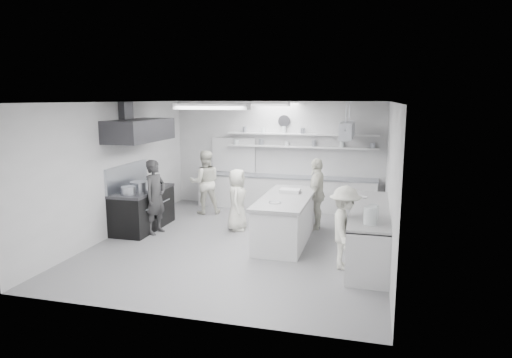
% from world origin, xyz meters
% --- Properties ---
extents(floor, '(6.00, 7.00, 0.02)m').
position_xyz_m(floor, '(0.00, 0.00, -0.01)').
color(floor, gray).
rests_on(floor, ground).
extents(ceiling, '(6.00, 7.00, 0.02)m').
position_xyz_m(ceiling, '(0.00, 0.00, 3.01)').
color(ceiling, white).
rests_on(ceiling, wall_back).
extents(wall_back, '(6.00, 0.04, 3.00)m').
position_xyz_m(wall_back, '(0.00, 3.50, 1.50)').
color(wall_back, silver).
rests_on(wall_back, floor).
extents(wall_front, '(6.00, 0.04, 3.00)m').
position_xyz_m(wall_front, '(0.00, -3.50, 1.50)').
color(wall_front, silver).
rests_on(wall_front, floor).
extents(wall_left, '(0.04, 7.00, 3.00)m').
position_xyz_m(wall_left, '(-3.00, 0.00, 1.50)').
color(wall_left, silver).
rests_on(wall_left, floor).
extents(wall_right, '(0.04, 7.00, 3.00)m').
position_xyz_m(wall_right, '(3.00, 0.00, 1.50)').
color(wall_right, silver).
rests_on(wall_right, floor).
extents(stove, '(0.80, 1.80, 0.90)m').
position_xyz_m(stove, '(-2.60, 0.40, 0.45)').
color(stove, black).
rests_on(stove, floor).
extents(exhaust_hood, '(0.85, 2.00, 0.50)m').
position_xyz_m(exhaust_hood, '(-2.60, 0.40, 2.35)').
color(exhaust_hood, '#313135').
rests_on(exhaust_hood, wall_left).
extents(back_counter, '(5.00, 0.60, 0.92)m').
position_xyz_m(back_counter, '(0.30, 3.20, 0.46)').
color(back_counter, silver).
rests_on(back_counter, floor).
extents(shelf_lower, '(4.20, 0.26, 0.04)m').
position_xyz_m(shelf_lower, '(0.70, 3.37, 1.75)').
color(shelf_lower, silver).
rests_on(shelf_lower, wall_back).
extents(shelf_upper, '(4.20, 0.26, 0.04)m').
position_xyz_m(shelf_upper, '(0.70, 3.37, 2.10)').
color(shelf_upper, silver).
rests_on(shelf_upper, wall_back).
extents(pass_through_window, '(1.30, 0.04, 1.00)m').
position_xyz_m(pass_through_window, '(-1.30, 3.48, 1.45)').
color(pass_through_window, black).
rests_on(pass_through_window, wall_back).
extents(wall_clock, '(0.32, 0.05, 0.32)m').
position_xyz_m(wall_clock, '(0.20, 3.46, 2.45)').
color(wall_clock, white).
rests_on(wall_clock, wall_back).
extents(right_counter, '(0.74, 3.30, 0.94)m').
position_xyz_m(right_counter, '(2.65, -0.20, 0.47)').
color(right_counter, silver).
rests_on(right_counter, floor).
extents(pot_rack, '(0.30, 1.60, 0.40)m').
position_xyz_m(pot_rack, '(2.00, 2.40, 2.30)').
color(pot_rack, '#A4A8B1').
rests_on(pot_rack, ceiling).
extents(light_fixture_front, '(1.30, 0.25, 0.10)m').
position_xyz_m(light_fixture_front, '(0.00, -1.80, 2.94)').
color(light_fixture_front, silver).
rests_on(light_fixture_front, ceiling).
extents(light_fixture_rear, '(1.30, 0.25, 0.10)m').
position_xyz_m(light_fixture_rear, '(0.00, 1.80, 2.94)').
color(light_fixture_rear, silver).
rests_on(light_fixture_rear, ceiling).
extents(prep_island, '(0.96, 2.54, 0.93)m').
position_xyz_m(prep_island, '(0.87, 0.36, 0.47)').
color(prep_island, silver).
rests_on(prep_island, floor).
extents(stove_pot, '(0.43, 0.43, 0.26)m').
position_xyz_m(stove_pot, '(-2.60, 0.28, 1.04)').
color(stove_pot, '#A4A8B1').
rests_on(stove_pot, stove).
extents(cook_stove, '(0.53, 0.70, 1.71)m').
position_xyz_m(cook_stove, '(-2.13, 0.15, 0.85)').
color(cook_stove, '#2E2E2E').
rests_on(cook_stove, floor).
extents(cook_back, '(1.03, 0.94, 1.71)m').
position_xyz_m(cook_back, '(-1.69, 2.16, 0.86)').
color(cook_back, silver).
rests_on(cook_back, floor).
extents(cook_island_left, '(0.56, 0.77, 1.46)m').
position_xyz_m(cook_island_left, '(-0.40, 0.89, 0.73)').
color(cook_island_left, silver).
rests_on(cook_island_left, floor).
extents(cook_island_right, '(0.45, 1.01, 1.69)m').
position_xyz_m(cook_island_right, '(1.39, 1.51, 0.85)').
color(cook_island_right, silver).
rests_on(cook_island_right, floor).
extents(cook_right, '(0.63, 1.02, 1.53)m').
position_xyz_m(cook_right, '(2.21, -0.96, 0.77)').
color(cook_right, silver).
rests_on(cook_right, floor).
extents(bowl_island_a, '(0.29, 0.29, 0.06)m').
position_xyz_m(bowl_island_a, '(0.76, -0.27, 0.97)').
color(bowl_island_a, '#A4A8B1').
rests_on(bowl_island_a, prep_island).
extents(bowl_island_b, '(0.25, 0.25, 0.06)m').
position_xyz_m(bowl_island_b, '(0.80, 0.86, 0.97)').
color(bowl_island_b, silver).
rests_on(bowl_island_b, prep_island).
extents(bowl_right, '(0.29, 0.29, 0.06)m').
position_xyz_m(bowl_right, '(2.45, 0.71, 0.97)').
color(bowl_right, silver).
rests_on(bowl_right, right_counter).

